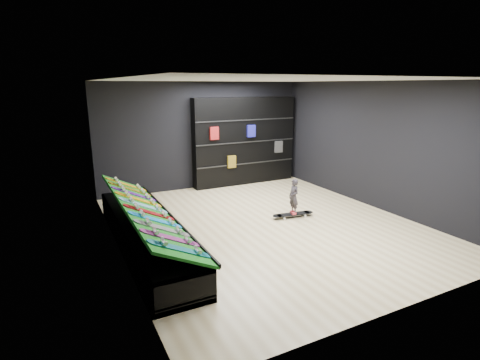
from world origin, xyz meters
name	(u,v)px	position (x,y,z in m)	size (l,w,h in m)	color
floor	(265,225)	(0.00, 0.00, 0.00)	(6.00, 7.00, 0.01)	beige
ceiling	(268,80)	(0.00, 0.00, 3.00)	(6.00, 7.00, 0.01)	white
wall_back	(203,136)	(0.00, 3.50, 1.50)	(6.00, 0.02, 3.00)	black
wall_front	(412,202)	(0.00, -3.50, 1.50)	(6.00, 0.02, 3.00)	black
wall_left	(114,171)	(-3.00, 0.00, 1.50)	(0.02, 7.00, 3.00)	black
wall_right	(374,145)	(3.00, 0.00, 1.50)	(0.02, 7.00, 3.00)	black
display_rack	(145,235)	(-2.55, 0.00, 0.25)	(0.90, 4.50, 0.50)	black
turf_ramp	(146,210)	(-2.50, 0.00, 0.71)	(1.00, 4.50, 0.04)	#0E5D11
back_shelving	(244,141)	(1.24, 3.32, 1.28)	(3.20, 0.37, 2.56)	black
floor_skateboard	(293,216)	(0.80, 0.11, 0.04)	(0.98, 0.22, 0.09)	black
child	(293,203)	(0.80, 0.11, 0.33)	(0.18, 0.13, 0.48)	black
display_board_0	(180,249)	(-2.49, -1.90, 0.74)	(0.98, 0.22, 0.09)	#0C8C99
display_board_1	(171,238)	(-2.49, -1.48, 0.74)	(0.98, 0.22, 0.09)	#2626BF
display_board_2	(163,228)	(-2.49, -1.06, 0.74)	(0.98, 0.22, 0.09)	black
display_board_3	(156,220)	(-2.49, -0.63, 0.74)	(0.98, 0.22, 0.09)	blue
display_board_4	(150,212)	(-2.49, -0.21, 0.74)	(0.98, 0.22, 0.09)	red
display_board_5	(144,206)	(-2.49, 0.21, 0.74)	(0.98, 0.22, 0.09)	#0CB2E5
display_board_6	(139,200)	(-2.49, 0.63, 0.74)	(0.98, 0.22, 0.09)	yellow
display_board_7	(135,194)	(-2.49, 1.06, 0.74)	(0.98, 0.22, 0.09)	purple
display_board_8	(130,189)	(-2.49, 1.48, 0.74)	(0.98, 0.22, 0.09)	yellow
display_board_9	(127,185)	(-2.49, 1.90, 0.74)	(0.98, 0.22, 0.09)	orange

